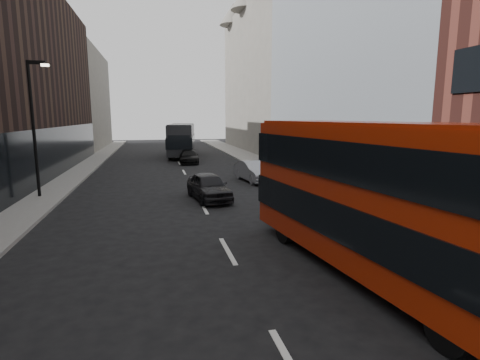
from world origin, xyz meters
TOP-DOWN VIEW (x-y plane):
  - sidewalk_right at (7.50, 25.00)m, footprint 3.00×80.00m
  - sidewalk_left at (-8.00, 25.00)m, footprint 2.00×80.00m
  - building_modern_block at (11.47, 21.00)m, footprint 5.03×22.00m
  - building_victorian at (11.38, 44.00)m, footprint 6.50×24.00m
  - building_left_mid at (-11.50, 30.00)m, footprint 5.00×24.00m
  - building_left_far at (-11.50, 52.00)m, footprint 5.00×20.00m
  - street_lamp at (-8.22, 18.00)m, footprint 1.06×0.22m
  - red_bus at (3.53, 5.22)m, footprint 3.78×10.58m
  - grey_bus at (0.80, 38.64)m, footprint 3.95×11.20m
  - car_a at (0.50, 15.79)m, footprint 2.23×4.37m
  - car_b at (4.31, 20.76)m, footprint 2.03×4.36m
  - car_c at (0.92, 31.86)m, footprint 1.96×4.35m

SIDE VIEW (x-z plane):
  - sidewalk_right at x=7.50m, z-range 0.00..0.15m
  - sidewalk_left at x=-8.00m, z-range 0.00..0.15m
  - car_c at x=0.92m, z-range 0.00..1.24m
  - car_b at x=4.31m, z-range 0.00..1.38m
  - car_a at x=0.50m, z-range 0.00..1.42m
  - grey_bus at x=0.80m, z-range 0.13..3.68m
  - red_bus at x=3.53m, z-range 0.23..4.43m
  - street_lamp at x=-8.22m, z-range 0.68..7.68m
  - building_left_far at x=-11.50m, z-range 0.00..13.00m
  - building_left_mid at x=-11.50m, z-range 0.00..14.00m
  - building_victorian at x=11.38m, z-range -0.84..20.16m
  - building_modern_block at x=11.47m, z-range -0.10..19.90m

